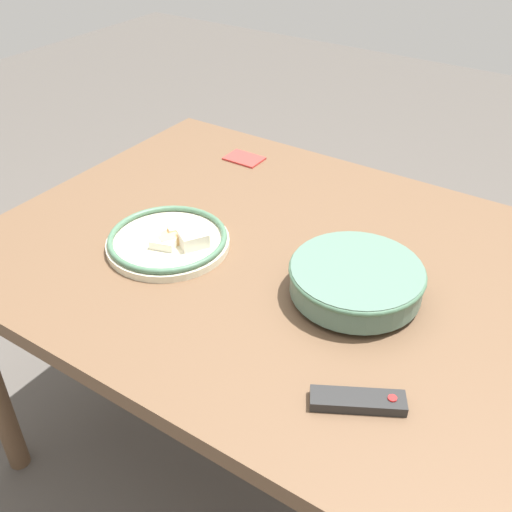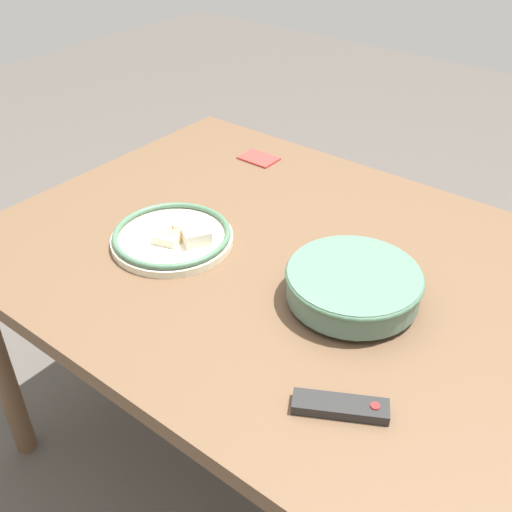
% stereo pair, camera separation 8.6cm
% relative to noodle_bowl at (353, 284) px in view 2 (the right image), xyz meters
% --- Properties ---
extents(ground_plane, '(8.00, 8.00, 0.00)m').
position_rel_noodle_bowl_xyz_m(ground_plane, '(0.22, -0.05, -0.79)').
color(ground_plane, '#4C4742').
extents(dining_table, '(1.38, 1.04, 0.75)m').
position_rel_noodle_bowl_xyz_m(dining_table, '(0.22, -0.05, -0.12)').
color(dining_table, brown).
rests_on(dining_table, ground_plane).
extents(noodle_bowl, '(0.28, 0.28, 0.08)m').
position_rel_noodle_bowl_xyz_m(noodle_bowl, '(0.00, 0.00, 0.00)').
color(noodle_bowl, '#4C6B5B').
rests_on(noodle_bowl, dining_table).
extents(food_plate, '(0.29, 0.29, 0.05)m').
position_rel_noodle_bowl_xyz_m(food_plate, '(0.45, 0.07, -0.03)').
color(food_plate, beige).
rests_on(food_plate, dining_table).
extents(tv_remote, '(0.17, 0.12, 0.02)m').
position_rel_noodle_bowl_xyz_m(tv_remote, '(-0.14, 0.27, -0.03)').
color(tv_remote, black).
rests_on(tv_remote, dining_table).
extents(folded_napkin, '(0.11, 0.08, 0.01)m').
position_rel_noodle_bowl_xyz_m(folded_napkin, '(0.57, -0.41, -0.04)').
color(folded_napkin, '#B2332D').
rests_on(folded_napkin, dining_table).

